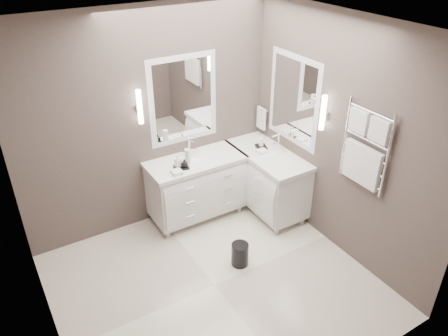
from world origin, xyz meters
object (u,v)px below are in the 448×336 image
vanity_back (196,184)px  vanity_right (267,177)px  waste_bin (240,254)px  towel_ladder (364,152)px

vanity_back → vanity_right: (0.88, -0.33, 0.00)m
vanity_right → waste_bin: size_ratio=4.49×
vanity_back → waste_bin: bearing=-91.6°
towel_ladder → vanity_back: bearing=124.1°
vanity_right → towel_ladder: 1.60m
vanity_right → waste_bin: 1.23m
vanity_right → towel_ladder: size_ratio=1.38×
towel_ladder → vanity_right: bearing=99.8°
vanity_back → vanity_right: size_ratio=1.00×
vanity_back → waste_bin: (-0.03, -1.08, -0.35)m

